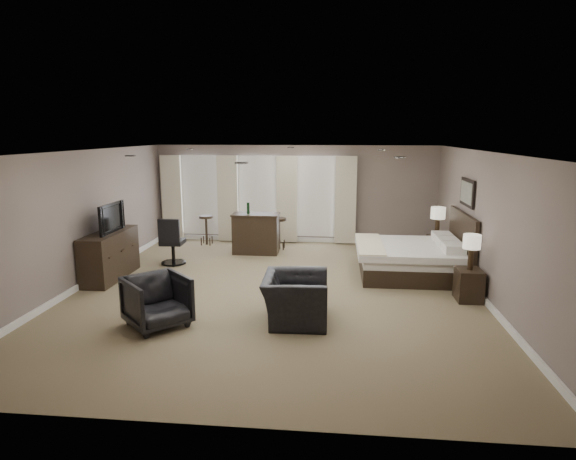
# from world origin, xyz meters

# --- Properties ---
(room) EXTENTS (7.60, 8.60, 2.64)m
(room) POSITION_xyz_m (0.00, 0.00, 1.30)
(room) COLOR #736549
(room) RESTS_ON ground
(window_bay) EXTENTS (5.25, 0.20, 2.30)m
(window_bay) POSITION_xyz_m (-1.00, 4.11, 1.20)
(window_bay) COLOR silver
(window_bay) RESTS_ON room
(bed) EXTENTS (2.10, 2.01, 1.34)m
(bed) POSITION_xyz_m (2.58, 1.32, 0.67)
(bed) COLOR silver
(bed) RESTS_ON ground
(nightstand_near) EXTENTS (0.42, 0.52, 0.57)m
(nightstand_near) POSITION_xyz_m (3.47, -0.13, 0.28)
(nightstand_near) COLOR black
(nightstand_near) RESTS_ON ground
(nightstand_far) EXTENTS (0.41, 0.50, 0.54)m
(nightstand_far) POSITION_xyz_m (3.47, 2.77, 0.27)
(nightstand_far) COLOR black
(nightstand_far) RESTS_ON ground
(lamp_near) EXTENTS (0.30, 0.30, 0.63)m
(lamp_near) POSITION_xyz_m (3.47, -0.13, 0.88)
(lamp_near) COLOR beige
(lamp_near) RESTS_ON nightstand_near
(lamp_far) EXTENTS (0.33, 0.33, 0.69)m
(lamp_far) POSITION_xyz_m (3.47, 2.77, 0.88)
(lamp_far) COLOR beige
(lamp_far) RESTS_ON nightstand_far
(wall_art) EXTENTS (0.04, 0.96, 0.56)m
(wall_art) POSITION_xyz_m (3.70, 1.32, 1.75)
(wall_art) COLOR slate
(wall_art) RESTS_ON room
(dresser) EXTENTS (0.53, 1.66, 0.96)m
(dresser) POSITION_xyz_m (-3.45, 0.50, 0.48)
(dresser) COLOR black
(dresser) RESTS_ON ground
(tv) EXTENTS (0.59, 1.02, 0.13)m
(tv) POSITION_xyz_m (-3.45, 0.50, 1.03)
(tv) COLOR black
(tv) RESTS_ON dresser
(armchair_near) EXTENTS (0.77, 1.16, 1.00)m
(armchair_near) POSITION_xyz_m (0.50, -1.39, 0.50)
(armchair_near) COLOR black
(armchair_near) RESTS_ON ground
(armchair_far) EXTENTS (1.16, 1.16, 0.87)m
(armchair_far) POSITION_xyz_m (-1.59, -1.81, 0.44)
(armchair_far) COLOR black
(armchair_far) RESTS_ON ground
(bar_counter) EXTENTS (1.14, 0.59, 1.00)m
(bar_counter) POSITION_xyz_m (-0.84, 2.85, 0.50)
(bar_counter) COLOR black
(bar_counter) RESTS_ON ground
(bar_stool_left) EXTENTS (0.43, 0.43, 0.78)m
(bar_stool_left) POSITION_xyz_m (-2.30, 3.64, 0.39)
(bar_stool_left) COLOR black
(bar_stool_left) RESTS_ON ground
(bar_stool_right) EXTENTS (0.45, 0.45, 0.80)m
(bar_stool_right) POSITION_xyz_m (-0.33, 3.34, 0.40)
(bar_stool_right) COLOR black
(bar_stool_right) RESTS_ON ground
(desk_chair) EXTENTS (0.56, 0.56, 1.08)m
(desk_chair) POSITION_xyz_m (-2.54, 1.68, 0.54)
(desk_chair) COLOR black
(desk_chair) RESTS_ON ground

